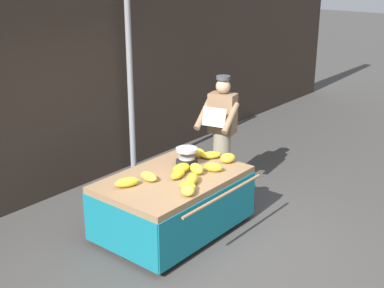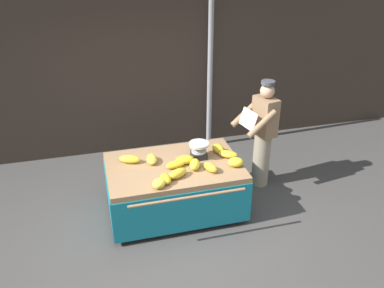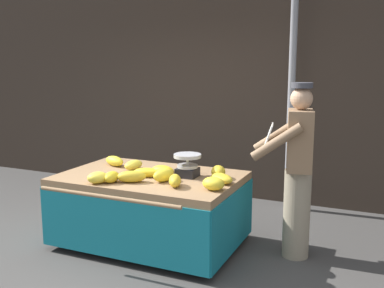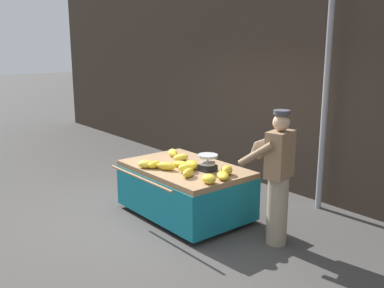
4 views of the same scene
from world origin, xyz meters
name	(u,v)px [view 2 (image 2 of 4)]	position (x,y,z in m)	size (l,w,h in m)	color
ground_plane	(172,234)	(0.00, 0.00, 0.00)	(60.00, 60.00, 0.00)	#423F3D
back_wall	(135,45)	(0.00, 2.67, 1.89)	(16.00, 0.24, 3.78)	#332821
street_pole	(210,61)	(1.22, 2.32, 1.62)	(0.09, 0.09, 3.24)	gray
banana_cart	(174,177)	(0.17, 0.53, 0.56)	(1.85, 1.40, 0.75)	#93704C
weighing_scale	(199,150)	(0.55, 0.63, 0.87)	(0.28, 0.28, 0.23)	black
banana_bunch_0	(178,173)	(0.15, 0.20, 0.81)	(0.13, 0.28, 0.11)	gold
banana_bunch_1	(176,164)	(0.17, 0.45, 0.80)	(0.13, 0.28, 0.09)	gold
banana_bunch_2	(185,160)	(0.32, 0.52, 0.81)	(0.15, 0.25, 0.12)	gold
banana_bunch_3	(195,164)	(0.42, 0.36, 0.82)	(0.14, 0.23, 0.13)	yellow
banana_bunch_4	(218,149)	(0.86, 0.70, 0.82)	(0.14, 0.21, 0.13)	gold
banana_bunch_5	(166,179)	(-0.03, 0.13, 0.81)	(0.13, 0.21, 0.11)	gold
banana_bunch_6	(236,162)	(0.97, 0.28, 0.81)	(0.17, 0.21, 0.12)	yellow
banana_bunch_7	(159,183)	(-0.13, 0.04, 0.81)	(0.16, 0.20, 0.11)	yellow
banana_bunch_8	(130,159)	(-0.41, 0.74, 0.81)	(0.13, 0.29, 0.11)	yellow
banana_bunch_9	(228,154)	(0.95, 0.54, 0.80)	(0.15, 0.28, 0.09)	gold
banana_bunch_10	(210,167)	(0.60, 0.24, 0.81)	(0.11, 0.23, 0.12)	gold
banana_bunch_11	(152,159)	(-0.11, 0.67, 0.80)	(0.14, 0.25, 0.10)	yellow
vendor_person	(263,135)	(1.61, 0.85, 0.87)	(0.65, 0.60, 1.71)	gray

